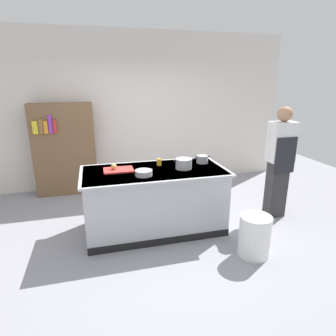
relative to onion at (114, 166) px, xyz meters
name	(u,v)px	position (x,y,z in m)	size (l,w,h in m)	color
ground_plane	(155,229)	(0.54, -0.11, -0.96)	(10.00, 10.00, 0.00)	gray
back_wall	(132,111)	(0.54, 1.99, 0.54)	(6.40, 0.12, 3.00)	silver
counter_island	(155,199)	(0.54, -0.11, -0.49)	(1.98, 0.98, 0.90)	#B7BABF
cutting_board	(119,170)	(0.06, -0.01, -0.05)	(0.40, 0.28, 0.02)	red
onion	(114,166)	(0.00, 0.00, 0.00)	(0.08, 0.08, 0.08)	tan
stock_pot	(184,164)	(0.95, -0.15, 0.01)	(0.29, 0.23, 0.14)	#B7BABF
sauce_pan	(202,159)	(1.30, 0.05, 0.00)	(0.24, 0.17, 0.11)	#99999E
mixing_bowl	(144,173)	(0.35, -0.31, -0.02)	(0.22, 0.22, 0.07)	#B7BABF
juice_cup	(159,162)	(0.65, 0.09, -0.01)	(0.07, 0.07, 0.10)	yellow
trash_bin	(255,236)	(1.58, -1.06, -0.70)	(0.38, 0.38, 0.52)	white
person_chef	(279,160)	(2.48, -0.17, -0.05)	(0.38, 0.25, 1.72)	#303030
bookshelf	(65,150)	(-0.77, 1.69, -0.11)	(1.10, 0.31, 1.70)	brown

